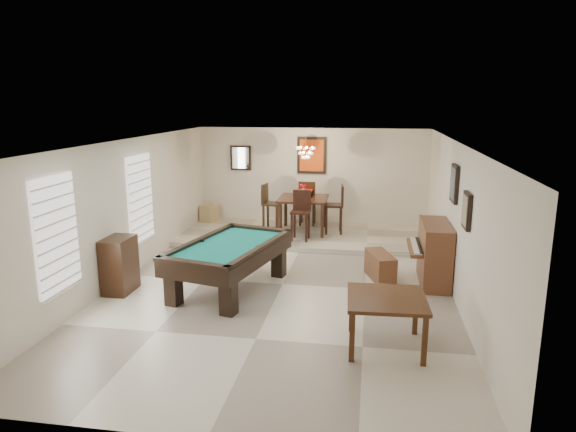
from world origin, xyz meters
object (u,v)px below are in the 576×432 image
(square_table, at_px, (386,322))
(apothecary_chest, at_px, (119,265))
(dining_table, at_px, (303,212))
(corner_bench, at_px, (210,213))
(dining_chair_north, at_px, (308,203))
(chandelier, at_px, (306,148))
(piano_bench, at_px, (380,266))
(dining_chair_east, at_px, (334,209))
(upright_piano, at_px, (427,253))
(dining_chair_west, at_px, (272,207))
(dining_chair_south, at_px, (300,216))
(flower_vase, at_px, (303,188))
(pool_table, at_px, (230,267))

(square_table, xyz_separation_m, apothecary_chest, (-4.56, 1.37, 0.13))
(dining_table, xyz_separation_m, corner_bench, (-2.64, 0.75, -0.28))
(square_table, xyz_separation_m, corner_bench, (-4.52, 6.37, -0.03))
(square_table, bearing_deg, dining_chair_north, 106.33)
(square_table, bearing_deg, chandelier, 108.44)
(piano_bench, distance_m, dining_chair_east, 3.08)
(upright_piano, bearing_deg, dining_chair_west, 139.94)
(dining_chair_south, relative_size, chandelier, 1.91)
(dining_chair_south, height_order, dining_chair_north, dining_chair_north)
(dining_chair_south, relative_size, dining_chair_east, 0.97)
(dining_chair_north, xyz_separation_m, chandelier, (0.06, -0.96, 1.50))
(flower_vase, bearing_deg, piano_bench, -57.16)
(square_table, distance_m, dining_chair_north, 6.63)
(apothecary_chest, relative_size, dining_chair_north, 0.85)
(chandelier, bearing_deg, pool_table, -103.72)
(flower_vase, bearing_deg, dining_chair_west, 179.40)
(pool_table, xyz_separation_m, flower_vase, (0.80, 3.84, 0.79))
(flower_vase, bearing_deg, dining_table, 0.00)
(upright_piano, relative_size, dining_chair_west, 1.17)
(upright_piano, xyz_separation_m, dining_chair_north, (-2.67, 3.64, 0.14))
(dining_chair_south, bearing_deg, dining_chair_west, 138.56)
(corner_bench, relative_size, chandelier, 0.78)
(apothecary_chest, height_order, dining_table, dining_table)
(apothecary_chest, xyz_separation_m, flower_vase, (2.68, 4.25, 0.71))
(square_table, height_order, flower_vase, flower_vase)
(dining_chair_west, xyz_separation_m, chandelier, (0.86, -0.24, 1.50))
(piano_bench, relative_size, dining_chair_north, 0.78)
(square_table, bearing_deg, dining_chair_south, 110.82)
(corner_bench, bearing_deg, square_table, -54.65)
(upright_piano, bearing_deg, dining_chair_east, 123.78)
(pool_table, height_order, square_table, pool_table)
(flower_vase, relative_size, dining_chair_east, 0.19)
(chandelier, bearing_deg, apothecary_chest, -124.50)
(dining_chair_east, relative_size, corner_bench, 2.55)
(upright_piano, bearing_deg, corner_bench, 145.57)
(dining_chair_south, height_order, dining_chair_east, dining_chair_east)
(pool_table, distance_m, apothecary_chest, 1.93)
(pool_table, xyz_separation_m, corner_bench, (-1.84, 4.58, -0.08))
(upright_piano, xyz_separation_m, dining_chair_west, (-3.46, 2.91, 0.14))
(dining_table, bearing_deg, dining_chair_east, -1.08)
(piano_bench, height_order, dining_chair_east, dining_chair_east)
(piano_bench, xyz_separation_m, dining_chair_south, (-1.80, 2.07, 0.44))
(pool_table, xyz_separation_m, apothecary_chest, (-1.88, -0.41, 0.08))
(dining_chair_west, bearing_deg, piano_bench, -130.19)
(flower_vase, xyz_separation_m, dining_chair_east, (0.75, -0.01, -0.49))
(apothecary_chest, distance_m, chandelier, 5.17)
(pool_table, height_order, flower_vase, flower_vase)
(pool_table, bearing_deg, dining_chair_north, 93.43)
(chandelier, bearing_deg, dining_chair_south, -94.05)
(dining_chair_north, bearing_deg, corner_bench, -1.54)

